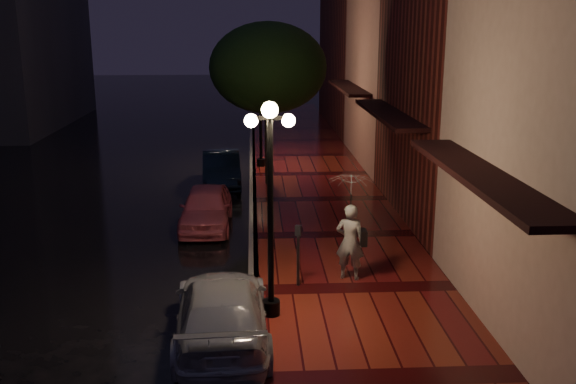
% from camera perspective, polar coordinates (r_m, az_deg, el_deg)
% --- Properties ---
extents(ground, '(120.00, 120.00, 0.00)m').
position_cam_1_polar(ground, '(17.92, -3.10, -4.35)').
color(ground, black).
rests_on(ground, ground).
extents(sidewalk, '(4.50, 60.00, 0.15)m').
position_cam_1_polar(sidewalk, '(18.03, 4.08, -3.99)').
color(sidewalk, '#4B0D0F').
rests_on(sidewalk, ground).
extents(curb, '(0.25, 60.00, 0.15)m').
position_cam_1_polar(curb, '(17.90, -3.11, -4.12)').
color(curb, '#595451').
rests_on(curb, ground).
extents(storefront_mid, '(5.00, 8.00, 11.00)m').
position_cam_1_polar(storefront_mid, '(20.18, 17.50, 13.08)').
color(storefront_mid, '#511914').
rests_on(storefront_mid, ground).
extents(storefront_far, '(5.00, 8.00, 9.00)m').
position_cam_1_polar(storefront_far, '(27.86, 11.56, 11.67)').
color(storefront_far, '#8C5951').
rests_on(storefront_far, ground).
extents(storefront_extra, '(5.00, 12.00, 10.00)m').
position_cam_1_polar(storefront_extra, '(37.60, 7.72, 13.32)').
color(storefront_extra, '#511914').
rests_on(storefront_extra, ground).
extents(streetlamp_near, '(0.96, 0.36, 4.31)m').
position_cam_1_polar(streetlamp_near, '(12.38, -1.58, -0.52)').
color(streetlamp_near, black).
rests_on(streetlamp_near, sidewalk).
extents(streetlamp_far, '(0.96, 0.36, 4.31)m').
position_cam_1_polar(streetlamp_far, '(26.14, -2.47, 7.58)').
color(streetlamp_far, black).
rests_on(streetlamp_far, sidewalk).
extents(street_tree, '(4.16, 4.16, 5.80)m').
position_cam_1_polar(street_tree, '(22.99, -1.75, 10.72)').
color(street_tree, black).
rests_on(street_tree, sidewalk).
extents(pink_car, '(1.48, 3.61, 1.22)m').
position_cam_1_polar(pink_car, '(19.05, -7.28, -1.35)').
color(pink_car, '#C35062').
rests_on(pink_car, ground).
extents(navy_car, '(1.58, 3.94, 1.27)m').
position_cam_1_polar(navy_car, '(23.91, -5.94, 2.06)').
color(navy_car, black).
rests_on(navy_car, ground).
extents(silver_car, '(1.93, 4.36, 1.25)m').
position_cam_1_polar(silver_car, '(12.31, -5.90, -10.50)').
color(silver_car, '#9F9FA6').
rests_on(silver_car, ground).
extents(woman_with_umbrella, '(1.03, 1.05, 2.49)m').
position_cam_1_polar(woman_with_umbrella, '(14.50, 5.61, -1.60)').
color(woman_with_umbrella, silver).
rests_on(woman_with_umbrella, sidewalk).
extents(parking_meter, '(0.16, 0.14, 1.41)m').
position_cam_1_polar(parking_meter, '(14.29, 0.91, -5.11)').
color(parking_meter, black).
rests_on(parking_meter, sidewalk).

